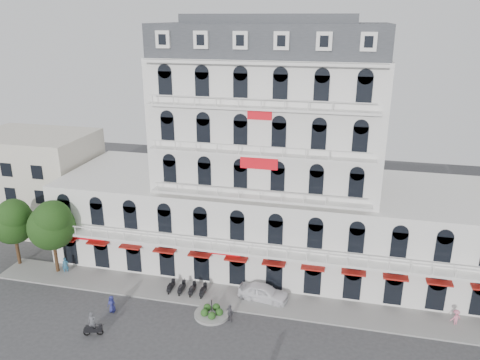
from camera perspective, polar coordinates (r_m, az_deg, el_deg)
name	(u,v)px	position (r m, az deg, el deg)	size (l,w,h in m)	color
sidewalk	(251,300)	(45.84, 1.38, -14.46)	(53.00, 4.00, 0.16)	gray
main_building	(270,173)	(49.47, 3.64, 0.89)	(45.00, 15.00, 25.80)	silver
flank_building_west	(38,180)	(64.35, -23.44, -0.04)	(14.00, 10.00, 12.00)	beige
traffic_island	(212,313)	(43.96, -3.45, -15.86)	(3.20, 3.20, 1.60)	gray
parked_scooter_row	(187,294)	(47.21, -6.46, -13.61)	(4.40, 1.80, 1.10)	black
tree_west_outer	(13,220)	(54.86, -25.98, -4.38)	(4.50, 4.48, 7.76)	#382314
tree_west_inner	(51,223)	(51.44, -22.01, -4.92)	(4.76, 4.76, 8.25)	#382314
parked_car	(263,292)	(45.67, 2.87, -13.51)	(1.93, 4.81, 1.64)	white
rider_west	(92,325)	(43.01, -17.54, -16.50)	(1.66, 0.78, 2.24)	black
pedestrian_left	(112,304)	(45.56, -15.37, -14.36)	(0.80, 0.52, 1.63)	navy
pedestrian_mid	(230,313)	(42.86, -1.23, -15.91)	(0.98, 0.41, 1.67)	#514F56
pedestrian_right	(456,318)	(46.38, 24.81, -15.00)	(1.01, 0.58, 1.56)	pink
pedestrian_far	(66,266)	(52.98, -20.50, -9.76)	(0.66, 0.43, 1.82)	#2A5F7F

